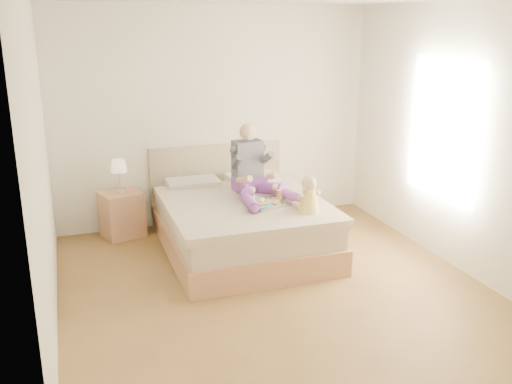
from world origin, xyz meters
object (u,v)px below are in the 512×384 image
object	(u,v)px
nightstand	(122,214)
adult	(254,173)
tray	(268,202)
bed	(240,221)
baby	(308,197)

from	to	relation	value
nightstand	adult	bearing A→B (deg)	-43.79
nightstand	tray	world-z (taller)	tray
adult	tray	xyz separation A→B (m)	(0.02, -0.44, -0.21)
bed	baby	distance (m)	1.00
baby	bed	bearing A→B (deg)	113.50
nightstand	baby	bearing A→B (deg)	-57.59
bed	baby	size ratio (longest dim) A/B	5.72
adult	tray	distance (m)	0.48
adult	tray	size ratio (longest dim) A/B	1.97
nightstand	baby	distance (m)	2.37
nightstand	baby	xyz separation A→B (m)	(1.74, -1.53, 0.49)
tray	bed	bearing A→B (deg)	103.93
nightstand	adult	distance (m)	1.70
bed	nightstand	bearing A→B (deg)	147.05
nightstand	tray	size ratio (longest dim) A/B	1.08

